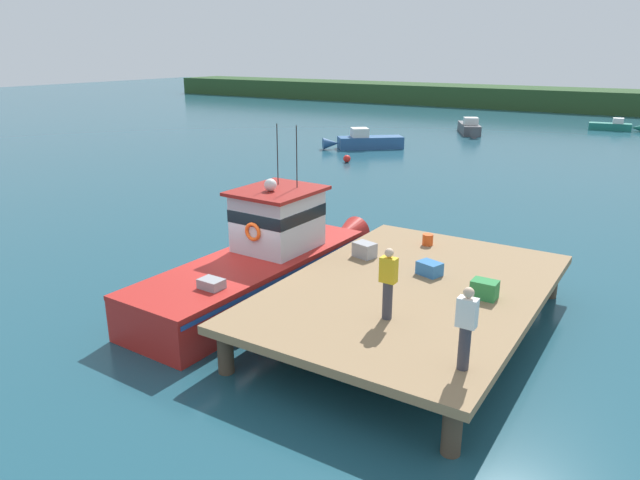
# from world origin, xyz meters

# --- Properties ---
(ground_plane) EXTENTS (200.00, 200.00, 0.00)m
(ground_plane) POSITION_xyz_m (0.00, 0.00, 0.00)
(ground_plane) COLOR #1E4C5B
(dock) EXTENTS (6.00, 9.00, 1.20)m
(dock) POSITION_xyz_m (4.80, 0.00, 1.07)
(dock) COLOR #4C3D2D
(dock) RESTS_ON ground
(main_fishing_boat) EXTENTS (2.80, 9.85, 4.80)m
(main_fishing_boat) POSITION_xyz_m (0.22, -0.02, 1.01)
(main_fishing_boat) COLOR red
(main_fishing_boat) RESTS_ON ground
(crate_stack_mid_dock) EXTENTS (0.71, 0.60, 0.35)m
(crate_stack_mid_dock) POSITION_xyz_m (4.87, 0.97, 1.37)
(crate_stack_mid_dock) COLOR #3370B2
(crate_stack_mid_dock) RESTS_ON dock
(crate_stack_near_edge) EXTENTS (0.60, 0.44, 0.44)m
(crate_stack_near_edge) POSITION_xyz_m (6.55, 0.24, 1.42)
(crate_stack_near_edge) COLOR #2D8442
(crate_stack_near_edge) RESTS_ON dock
(crate_single_by_cleat) EXTENTS (0.69, 0.58, 0.42)m
(crate_single_by_cleat) POSITION_xyz_m (2.78, 1.29, 1.41)
(crate_single_by_cleat) COLOR #9E9EA3
(crate_single_by_cleat) RESTS_ON dock
(bait_bucket) EXTENTS (0.32, 0.32, 0.34)m
(bait_bucket) POSITION_xyz_m (3.89, 3.26, 1.37)
(bait_bucket) COLOR #E04C19
(bait_bucket) RESTS_ON dock
(deckhand_by_the_boat) EXTENTS (0.36, 0.22, 1.63)m
(deckhand_by_the_boat) POSITION_xyz_m (7.22, -3.19, 2.06)
(deckhand_by_the_boat) COLOR #383842
(deckhand_by_the_boat) RESTS_ON dock
(deckhand_further_back) EXTENTS (0.36, 0.22, 1.63)m
(deckhand_further_back) POSITION_xyz_m (5.08, -2.00, 2.06)
(deckhand_further_back) COLOR #383842
(deckhand_further_back) RESTS_ON dock
(moored_boat_far_left) EXTENTS (3.41, 5.42, 1.40)m
(moored_boat_far_left) POSITION_xyz_m (-5.78, 36.30, 0.48)
(moored_boat_far_left) COLOR #4C4C51
(moored_boat_far_left) RESTS_ON ground
(moored_boat_off_the_point) EXTENTS (4.34, 1.56, 1.09)m
(moored_boat_off_the_point) POSITION_xyz_m (4.24, 45.13, 0.37)
(moored_boat_off_the_point) COLOR #196B5B
(moored_boat_off_the_point) RESTS_ON ground
(moored_boat_near_channel) EXTENTS (5.11, 4.65, 1.47)m
(moored_boat_near_channel) POSITION_xyz_m (-9.68, 24.84, 0.50)
(moored_boat_near_channel) COLOR #285184
(moored_boat_near_channel) RESTS_ON ground
(mooring_buoy_outer) EXTENTS (0.36, 0.36, 0.36)m
(mooring_buoy_outer) POSITION_xyz_m (6.09, 6.10, 0.18)
(mooring_buoy_outer) COLOR #EA5B19
(mooring_buoy_outer) RESTS_ON ground
(mooring_buoy_spare_mooring) EXTENTS (0.47, 0.47, 0.47)m
(mooring_buoy_spare_mooring) POSITION_xyz_m (-8.06, 19.39, 0.23)
(mooring_buoy_spare_mooring) COLOR red
(mooring_buoy_spare_mooring) RESTS_ON ground
(far_shoreline) EXTENTS (120.00, 8.00, 2.40)m
(far_shoreline) POSITION_xyz_m (0.00, 62.00, 1.20)
(far_shoreline) COLOR #284723
(far_shoreline) RESTS_ON ground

